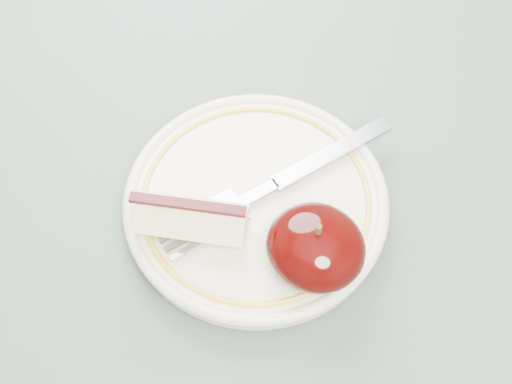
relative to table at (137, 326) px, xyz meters
The scene contains 5 objects.
table is the anchor object (origin of this frame).
plate 0.15m from the table, 63.40° to the left, with size 0.19×0.19×0.02m.
apple_half 0.18m from the table, 36.37° to the left, with size 0.06×0.06×0.05m.
apple_wedge 0.14m from the table, 64.22° to the left, with size 0.08×0.06×0.04m.
fork 0.16m from the table, 64.01° to the left, with size 0.09×0.18×0.00m.
Camera 1 is at (0.19, -0.11, 1.19)m, focal length 50.00 mm.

